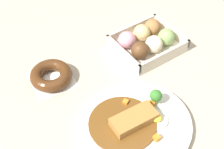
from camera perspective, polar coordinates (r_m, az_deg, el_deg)
name	(u,v)px	position (r m, az deg, el deg)	size (l,w,h in m)	color
ground_plane	(135,115)	(0.86, 4.04, -7.03)	(1.60, 1.60, 0.00)	#B2A893
curry_plate	(136,123)	(0.83, 4.20, -8.39)	(0.28, 0.28, 0.06)	white
donut_box	(147,41)	(1.02, 6.16, 5.86)	(0.20, 0.17, 0.07)	beige
chocolate_ring_donut	(51,76)	(0.94, -10.61, -0.19)	(0.13, 0.13, 0.04)	white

